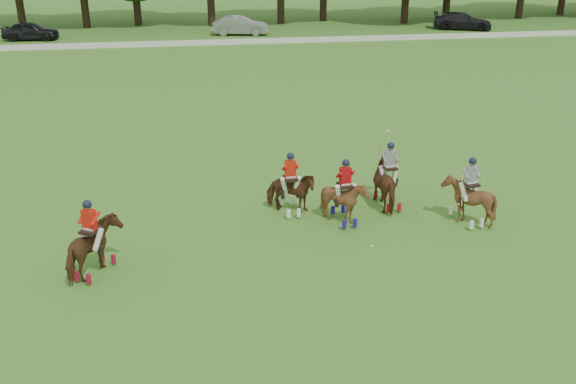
{
  "coord_description": "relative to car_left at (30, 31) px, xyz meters",
  "views": [
    {
      "loc": [
        -1.92,
        -14.7,
        9.66
      ],
      "look_at": [
        0.85,
        4.2,
        1.4
      ],
      "focal_mm": 40.0,
      "sensor_mm": 36.0,
      "label": 1
    }
  ],
  "objects": [
    {
      "name": "ground",
      "position": [
        15.36,
        -42.5,
        -0.77
      ],
      "size": [
        180.0,
        180.0,
        0.0
      ],
      "primitive_type": "plane",
      "color": "#346B1E",
      "rests_on": "ground"
    },
    {
      "name": "boundary_rail",
      "position": [
        15.36,
        -4.5,
        -0.55
      ],
      "size": [
        120.0,
        0.1,
        0.44
      ],
      "primitive_type": "cube",
      "color": "white",
      "rests_on": "ground"
    },
    {
      "name": "car_left",
      "position": [
        0.0,
        0.0,
        0.0
      ],
      "size": [
        4.65,
        2.18,
        1.54
      ],
      "primitive_type": "imported",
      "rotation": [
        0.0,
        0.0,
        1.49
      ],
      "color": "black",
      "rests_on": "ground"
    },
    {
      "name": "car_mid",
      "position": [
        17.63,
        0.0,
        0.02
      ],
      "size": [
        4.99,
        2.35,
        1.58
      ],
      "primitive_type": "imported",
      "rotation": [
        0.0,
        0.0,
        1.42
      ],
      "color": "#95959A",
      "rests_on": "ground"
    },
    {
      "name": "car_right",
      "position": [
        38.03,
        0.0,
        -0.01
      ],
      "size": [
        5.65,
        3.77,
        1.52
      ],
      "primitive_type": "imported",
      "rotation": [
        0.0,
        0.0,
        1.23
      ],
      "color": "black",
      "rests_on": "ground"
    },
    {
      "name": "polo_red_a",
      "position": [
        10.24,
        -40.26,
        0.09
      ],
      "size": [
        1.72,
        2.14,
        2.35
      ],
      "color": "#552B16",
      "rests_on": "ground"
    },
    {
      "name": "polo_red_b",
      "position": [
        16.5,
        -36.91,
        0.02
      ],
      "size": [
        1.57,
        1.37,
        2.23
      ],
      "color": "#552B16",
      "rests_on": "ground"
    },
    {
      "name": "polo_red_c",
      "position": [
        18.19,
        -37.95,
        0.05
      ],
      "size": [
        1.44,
        1.58,
        2.29
      ],
      "color": "#552B16",
      "rests_on": "ground"
    },
    {
      "name": "polo_stripe_a",
      "position": [
        20.03,
        -36.88,
        0.12
      ],
      "size": [
        1.3,
        2.12,
        2.96
      ],
      "color": "#552B16",
      "rests_on": "ground"
    },
    {
      "name": "polo_stripe_b",
      "position": [
        22.31,
        -38.57,
        0.08
      ],
      "size": [
        1.62,
        1.75,
        2.36
      ],
      "color": "#552B16",
      "rests_on": "ground"
    },
    {
      "name": "polo_ball",
      "position": [
        18.67,
        -39.87,
        -0.72
      ],
      "size": [
        0.09,
        0.09,
        0.09
      ],
      "primitive_type": "sphere",
      "color": "white",
      "rests_on": "ground"
    }
  ]
}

